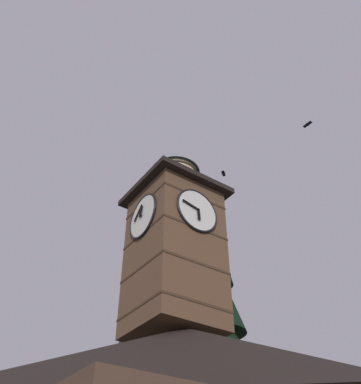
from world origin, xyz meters
TOP-DOWN VIEW (x-y plane):
  - clock_tower at (-0.72, -1.04)m, footprint 3.89×3.89m
  - flying_bird_high at (-5.96, 3.31)m, footprint 0.25×0.50m
  - flying_bird_low at (-5.93, -3.32)m, footprint 0.52×0.48m

SIDE VIEW (x-z plane):
  - clock_tower at x=-0.72m, z-range 7.57..16.70m
  - flying_bird_high at x=-5.96m, z-range 18.85..18.99m
  - flying_bird_low at x=-5.93m, z-range 20.20..20.35m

